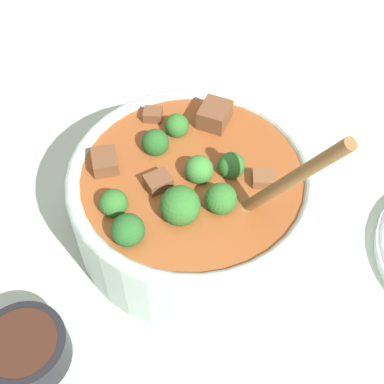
% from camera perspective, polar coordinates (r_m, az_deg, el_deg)
% --- Properties ---
extents(ground_plane, '(4.00, 4.00, 0.00)m').
position_cam_1_polar(ground_plane, '(0.63, 0.00, -3.54)').
color(ground_plane, '#ADBCAD').
extents(stew_bowl, '(0.26, 0.27, 0.23)m').
position_cam_1_polar(stew_bowl, '(0.58, -0.02, -0.43)').
color(stew_bowl, '#B2C6BC').
rests_on(stew_bowl, ground_plane).
extents(condiment_bowl, '(0.08, 0.08, 0.04)m').
position_cam_1_polar(condiment_bowl, '(0.56, -17.42, -15.64)').
color(condiment_bowl, black).
rests_on(condiment_bowl, ground_plane).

